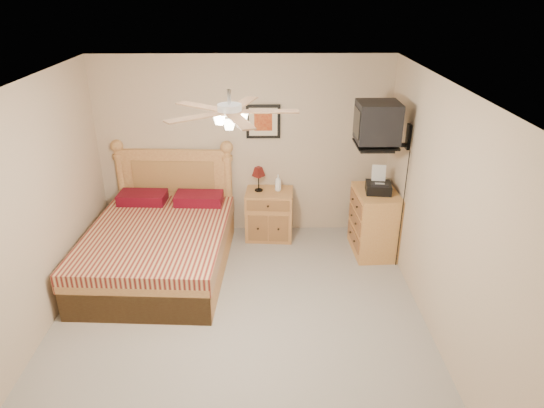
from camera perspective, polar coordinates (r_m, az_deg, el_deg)
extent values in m
plane|color=gray|center=(5.32, -3.91, -14.15)|extent=(4.50, 4.50, 0.00)
cube|color=white|center=(4.23, -4.90, 13.28)|extent=(4.00, 4.50, 0.04)
cube|color=#C2AB8F|center=(6.72, -3.34, 6.64)|extent=(4.00, 0.04, 2.50)
cube|color=#C2AB8F|center=(5.16, -27.12, -1.98)|extent=(0.04, 4.50, 2.50)
cube|color=#C2AB8F|center=(4.94, 19.51, -1.75)|extent=(0.04, 4.50, 2.50)
cube|color=#C48745|center=(6.83, -0.32, -1.19)|extent=(0.68, 0.53, 0.70)
imported|color=white|center=(6.66, 0.72, 2.52)|extent=(0.09, 0.09, 0.23)
cube|color=black|center=(6.59, -1.04, 9.67)|extent=(0.46, 0.04, 0.46)
cube|color=#BD763C|center=(6.55, 11.93, -2.07)|extent=(0.55, 0.76, 0.88)
imported|color=#B5AC92|center=(6.63, 11.86, 2.55)|extent=(0.29, 0.34, 0.03)
imported|color=tan|center=(6.63, 11.77, 2.80)|extent=(0.21, 0.27, 0.02)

